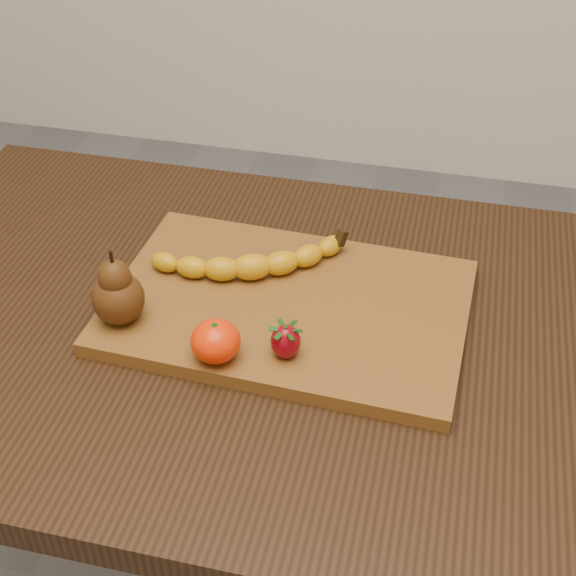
% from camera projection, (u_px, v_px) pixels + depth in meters
% --- Properties ---
extents(table, '(1.00, 0.70, 0.76)m').
position_uv_depth(table, '(230.00, 370.00, 1.09)').
color(table, black).
rests_on(table, ground).
extents(cutting_board, '(0.46, 0.32, 0.02)m').
position_uv_depth(cutting_board, '(288.00, 306.00, 1.03)').
color(cutting_board, brown).
rests_on(cutting_board, table).
extents(banana, '(0.23, 0.14, 0.04)m').
position_uv_depth(banana, '(252.00, 267.00, 1.05)').
color(banana, '#D09609').
rests_on(banana, cutting_board).
extents(pear, '(0.08, 0.08, 0.10)m').
position_uv_depth(pear, '(116.00, 287.00, 0.96)').
color(pear, '#4A280C').
rests_on(pear, cutting_board).
extents(mandarin, '(0.06, 0.06, 0.05)m').
position_uv_depth(mandarin, '(216.00, 341.00, 0.92)').
color(mandarin, '#FB2E02').
rests_on(mandarin, cutting_board).
extents(strawberry, '(0.04, 0.04, 0.04)m').
position_uv_depth(strawberry, '(286.00, 340.00, 0.93)').
color(strawberry, maroon).
rests_on(strawberry, cutting_board).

